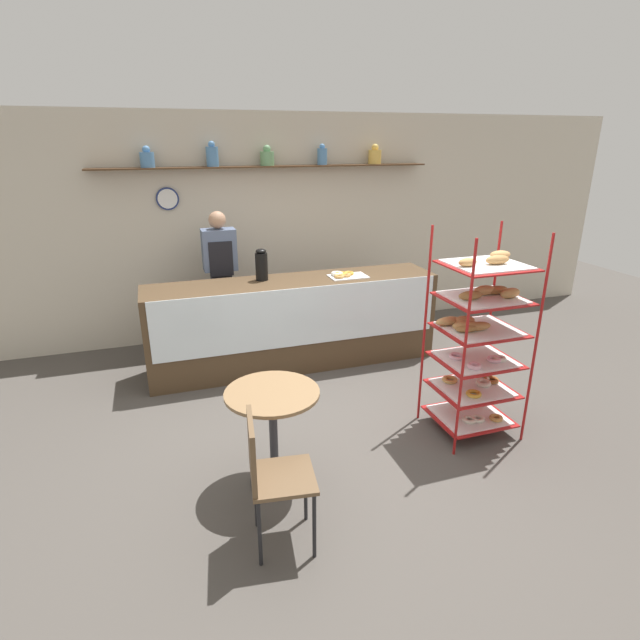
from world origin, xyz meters
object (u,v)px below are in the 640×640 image
object	(u,v)px
person_worker	(221,278)
coffee_carafe	(262,265)
pastry_rack	(478,339)
cafe_table	(273,416)
donut_tray_counter	(344,275)
cafe_chair	(268,469)

from	to	relation	value
person_worker	coffee_carafe	xyz separation A→B (m)	(0.37, -0.50, 0.23)
pastry_rack	cafe_table	distance (m)	1.80
pastry_rack	cafe_table	xyz separation A→B (m)	(-1.77, -0.18, -0.29)
pastry_rack	donut_tray_counter	world-z (taller)	pastry_rack
pastry_rack	person_worker	xyz separation A→B (m)	(-1.75, 2.38, 0.06)
person_worker	coffee_carafe	bearing A→B (deg)	-53.28
person_worker	donut_tray_counter	world-z (taller)	person_worker
person_worker	cafe_table	size ratio (longest dim) A/B	2.20
pastry_rack	donut_tray_counter	distance (m)	1.81
cafe_table	cafe_chair	size ratio (longest dim) A/B	0.84
person_worker	donut_tray_counter	distance (m)	1.41
donut_tray_counter	cafe_table	bearing A→B (deg)	-123.42
person_worker	pastry_rack	bearing A→B (deg)	-53.68
cafe_table	cafe_chair	distance (m)	0.59
cafe_table	donut_tray_counter	bearing A→B (deg)	56.58
person_worker	cafe_chair	xyz separation A→B (m)	(-0.18, -3.13, -0.35)
donut_tray_counter	person_worker	bearing A→B (deg)	152.24
cafe_table	coffee_carafe	world-z (taller)	coffee_carafe
pastry_rack	person_worker	size ratio (longest dim) A/B	1.06
person_worker	cafe_table	distance (m)	2.59
pastry_rack	coffee_carafe	distance (m)	2.36
pastry_rack	cafe_chair	bearing A→B (deg)	-158.95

